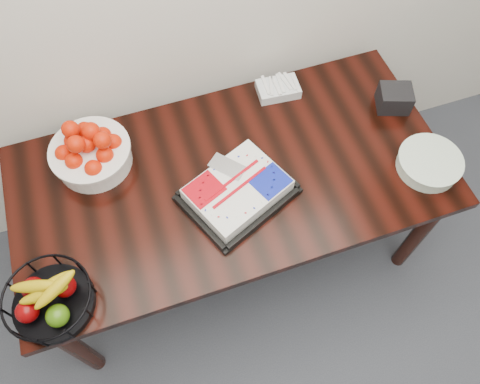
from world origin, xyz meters
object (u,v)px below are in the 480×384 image
object	(u,v)px
table	(231,185)
fruit_basket	(49,299)
cake_tray	(238,191)
tangerine_bowl	(90,150)
napkin_box	(394,98)
plate_stack	(429,163)

from	to	relation	value
table	fruit_basket	xyz separation A→B (m)	(-0.76, -0.31, 0.15)
cake_tray	tangerine_bowl	xyz separation A→B (m)	(-0.51, 0.34, 0.05)
fruit_basket	cake_tray	bearing A→B (deg)	15.53
tangerine_bowl	cake_tray	bearing A→B (deg)	-33.88
fruit_basket	napkin_box	xyz separation A→B (m)	(1.56, 0.42, -0.02)
table	cake_tray	distance (m)	0.16
table	cake_tray	world-z (taller)	cake_tray
table	fruit_basket	size ratio (longest dim) A/B	5.90
cake_tray	plate_stack	bearing A→B (deg)	-9.33
napkin_box	fruit_basket	bearing A→B (deg)	-164.82
table	tangerine_bowl	bearing A→B (deg)	155.04
fruit_basket	napkin_box	distance (m)	1.62
cake_tray	fruit_basket	bearing A→B (deg)	-164.47
table	plate_stack	size ratio (longest dim) A/B	6.81
table	tangerine_bowl	size ratio (longest dim) A/B	5.46
cake_tray	plate_stack	size ratio (longest dim) A/B	1.93
napkin_box	cake_tray	bearing A→B (deg)	-165.15
plate_stack	napkin_box	world-z (taller)	napkin_box
cake_tray	fruit_basket	xyz separation A→B (m)	(-0.76, -0.21, 0.03)
tangerine_bowl	napkin_box	xyz separation A→B (m)	(1.32, -0.13, -0.04)
cake_tray	napkin_box	world-z (taller)	napkin_box
tangerine_bowl	plate_stack	xyz separation A→B (m)	(1.30, -0.47, -0.06)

